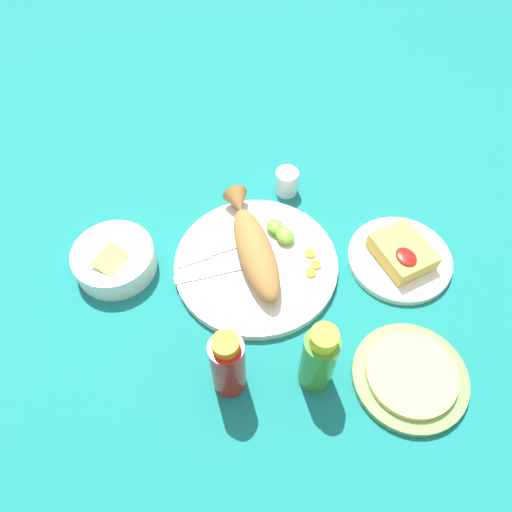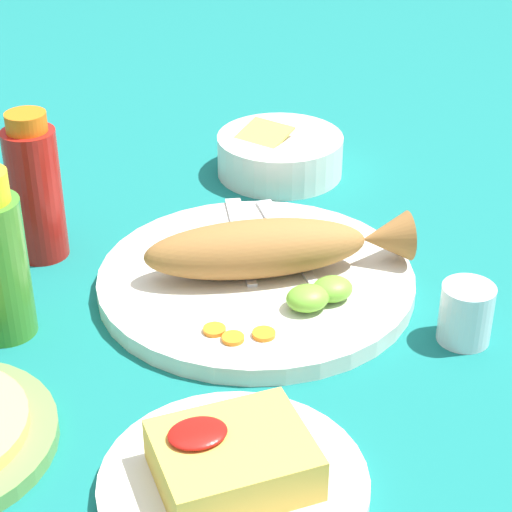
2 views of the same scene
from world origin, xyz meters
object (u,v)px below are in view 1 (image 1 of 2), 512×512
at_px(hot_sauce_bottle_green, 319,358).
at_px(side_plate_fries, 399,259).
at_px(main_plate, 256,264).
at_px(fork_near, 216,272).
at_px(fork_far, 215,253).
at_px(hot_sauce_bottle_red, 228,365).
at_px(salt_cup, 287,183).
at_px(fried_fish, 253,246).
at_px(tortilla_plate, 410,377).
at_px(guacamole_bowl, 114,259).

bearing_deg(hot_sauce_bottle_green, side_plate_fries, 115.60).
height_order(main_plate, hot_sauce_bottle_green, hot_sauce_bottle_green).
height_order(fork_near, hot_sauce_bottle_green, hot_sauce_bottle_green).
xyz_separation_m(fork_far, hot_sauce_bottle_green, (0.30, 0.05, 0.06)).
distance_m(hot_sauce_bottle_red, salt_cup, 0.45).
relative_size(main_plate, fork_near, 1.73).
distance_m(hot_sauce_bottle_green, salt_cup, 0.43).
xyz_separation_m(hot_sauce_bottle_green, side_plate_fries, (-0.13, 0.27, -0.07)).
xyz_separation_m(fork_near, side_plate_fries, (0.13, 0.34, -0.01)).
bearing_deg(hot_sauce_bottle_green, main_plate, 177.04).
bearing_deg(fried_fish, salt_cup, 142.82).
bearing_deg(tortilla_plate, side_plate_fries, 147.95).
bearing_deg(tortilla_plate, hot_sauce_bottle_red, -115.61).
distance_m(salt_cup, tortilla_plate, 0.47).
distance_m(salt_cup, side_plate_fries, 0.29).
distance_m(fork_near, side_plate_fries, 0.36).
relative_size(main_plate, side_plate_fries, 1.57).
bearing_deg(side_plate_fries, hot_sauce_bottle_green, -64.40).
height_order(hot_sauce_bottle_red, tortilla_plate, hot_sauce_bottle_red).
xyz_separation_m(salt_cup, tortilla_plate, (0.47, -0.02, -0.02)).
distance_m(main_plate, fork_far, 0.08).
distance_m(fork_near, guacamole_bowl, 0.20).
height_order(main_plate, side_plate_fries, main_plate).
xyz_separation_m(fried_fish, side_plate_fries, (0.13, 0.26, -0.04)).
relative_size(fork_near, salt_cup, 3.23).
distance_m(fork_near, fork_far, 0.05).
bearing_deg(main_plate, tortilla_plate, 21.98).
distance_m(hot_sauce_bottle_red, side_plate_fries, 0.42).
height_order(hot_sauce_bottle_red, side_plate_fries, hot_sauce_bottle_red).
height_order(fried_fish, tortilla_plate, fried_fish).
height_order(fork_far, salt_cup, salt_cup).
bearing_deg(hot_sauce_bottle_red, fork_near, 162.11).
relative_size(main_plate, fork_far, 1.71).
bearing_deg(guacamole_bowl, salt_cup, 93.81).
distance_m(main_plate, fork_near, 0.08).
bearing_deg(fork_far, salt_cup, -150.68).
distance_m(guacamole_bowl, tortilla_plate, 0.58).
distance_m(main_plate, salt_cup, 0.21).
relative_size(fork_near, tortilla_plate, 0.94).
relative_size(fried_fish, tortilla_plate, 1.39).
height_order(salt_cup, side_plate_fries, salt_cup).
xyz_separation_m(fork_far, tortilla_plate, (0.38, 0.19, -0.01)).
xyz_separation_m(fork_near, tortilla_plate, (0.33, 0.21, -0.01)).
bearing_deg(hot_sauce_bottle_green, salt_cup, 157.67).
bearing_deg(main_plate, fried_fish, 169.27).
bearing_deg(fork_near, hot_sauce_bottle_green, 117.15).
relative_size(salt_cup, side_plate_fries, 0.28).
relative_size(hot_sauce_bottle_green, tortilla_plate, 0.84).
relative_size(fork_far, side_plate_fries, 0.92).
xyz_separation_m(fried_fish, guacamole_bowl, (-0.11, -0.25, -0.02)).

